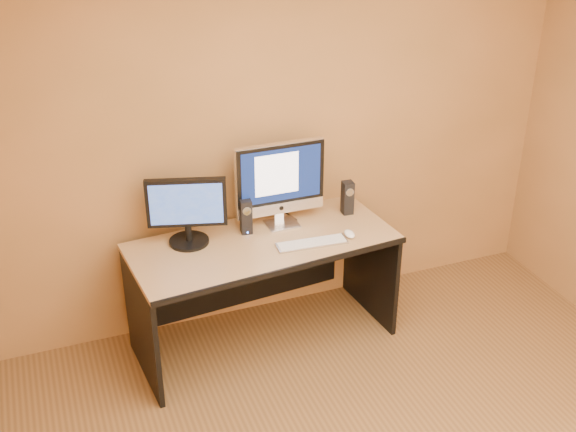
{
  "coord_description": "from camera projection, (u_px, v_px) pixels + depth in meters",
  "views": [
    {
      "loc": [
        -1.54,
        -2.19,
        3.03
      ],
      "look_at": [
        -0.14,
        1.49,
        0.98
      ],
      "focal_mm": 45.0,
      "sensor_mm": 36.0,
      "label": 1
    }
  ],
  "objects": [
    {
      "name": "cable_a",
      "position": [
        287.0,
        213.0,
        4.91
      ],
      "size": [
        0.07,
        0.23,
        0.01
      ],
      "primitive_type": "cylinder",
      "rotation": [
        1.57,
        0.0,
        0.25
      ],
      "color": "black",
      "rests_on": "desk"
    },
    {
      "name": "imac",
      "position": [
        282.0,
        185.0,
        4.64
      ],
      "size": [
        0.6,
        0.22,
        0.58
      ],
      "primitive_type": null,
      "rotation": [
        0.0,
        0.0,
        -0.0
      ],
      "color": "silver",
      "rests_on": "desk"
    },
    {
      "name": "speaker_right",
      "position": [
        347.0,
        198.0,
        4.87
      ],
      "size": [
        0.08,
        0.08,
        0.23
      ],
      "primitive_type": null,
      "rotation": [
        0.0,
        0.0,
        -0.06
      ],
      "color": "black",
      "rests_on": "desk"
    },
    {
      "name": "speaker_left",
      "position": [
        246.0,
        216.0,
        4.63
      ],
      "size": [
        0.08,
        0.08,
        0.23
      ],
      "primitive_type": null,
      "rotation": [
        0.0,
        0.0,
        -0.1
      ],
      "color": "black",
      "rests_on": "desk"
    },
    {
      "name": "walls",
      "position": [
        441.0,
        295.0,
        3.1
      ],
      "size": [
        4.0,
        4.0,
        2.6
      ],
      "primitive_type": null,
      "color": "#A57242",
      "rests_on": "ground"
    },
    {
      "name": "cable_b",
      "position": [
        281.0,
        212.0,
        4.92
      ],
      "size": [
        0.05,
        0.19,
        0.01
      ],
      "primitive_type": "cylinder",
      "rotation": [
        1.57,
        0.0,
        -0.24
      ],
      "color": "black",
      "rests_on": "desk"
    },
    {
      "name": "keyboard",
      "position": [
        312.0,
        243.0,
        4.54
      ],
      "size": [
        0.46,
        0.15,
        0.02
      ],
      "primitive_type": "cube",
      "rotation": [
        0.0,
        0.0,
        -0.07
      ],
      "color": "#B0AFB3",
      "rests_on": "desk"
    },
    {
      "name": "desk",
      "position": [
        264.0,
        292.0,
        4.76
      ],
      "size": [
        1.74,
        0.89,
        0.78
      ],
      "primitive_type": null,
      "rotation": [
        0.0,
        0.0,
        0.09
      ],
      "color": "tan",
      "rests_on": "ground"
    },
    {
      "name": "mouse",
      "position": [
        349.0,
        234.0,
        4.62
      ],
      "size": [
        0.07,
        0.11,
        0.04
      ],
      "primitive_type": "ellipsoid",
      "rotation": [
        0.0,
        0.0,
        -0.06
      ],
      "color": "white",
      "rests_on": "desk"
    },
    {
      "name": "second_monitor",
      "position": [
        187.0,
        212.0,
        4.46
      ],
      "size": [
        0.55,
        0.38,
        0.44
      ],
      "primitive_type": null,
      "rotation": [
        0.0,
        0.0,
        -0.28
      ],
      "color": "black",
      "rests_on": "desk"
    }
  ]
}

